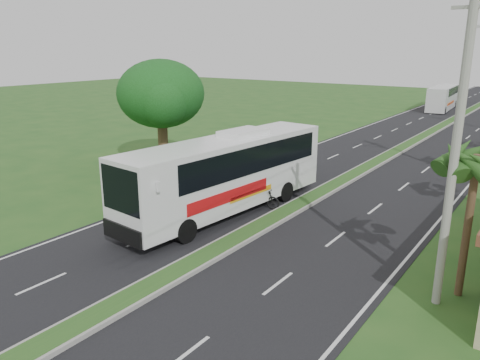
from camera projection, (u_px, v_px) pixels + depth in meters
The scene contains 11 objects.
ground at pixel (204, 259), 18.96m from camera, with size 180.00×180.00×0.00m, color #24511D.
road_asphalt at pixel (377, 163), 34.62m from camera, with size 14.00×160.00×0.02m, color black.
median_strip at pixel (377, 162), 34.59m from camera, with size 1.20×160.00×0.18m.
lane_edge_left at pixel (297, 152), 38.36m from camera, with size 0.12×160.00×0.01m, color silver.
lane_edge_right at pixel (476, 177), 30.88m from camera, with size 0.12×160.00×0.01m, color silver.
palm_verge_a at pixel (477, 162), 14.98m from camera, with size 2.40×2.40×5.45m.
shade_tree at pixel (160, 96), 32.18m from camera, with size 6.30×6.00×7.54m.
utility_pole_a at pixel (457, 137), 14.22m from camera, with size 1.60×0.28×11.00m.
coach_bus_main at pixel (228, 169), 23.76m from camera, with size 3.81×13.11×4.18m.
coach_bus_far at pixel (443, 96), 63.32m from camera, with size 3.05×10.98×3.16m.
motorcyclist at pixel (263, 193), 24.68m from camera, with size 1.90×0.94×2.38m.
Camera 1 is at (11.26, -13.27, 8.32)m, focal length 35.00 mm.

